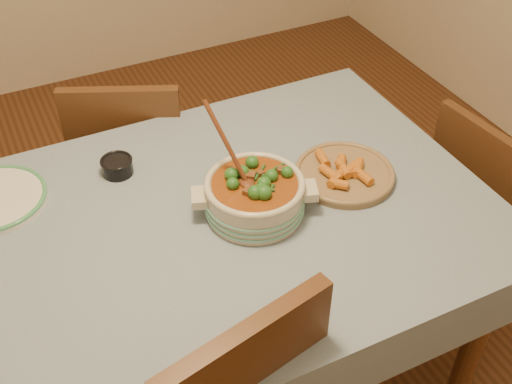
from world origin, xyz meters
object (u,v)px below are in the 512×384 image
stew_casserole (254,194)px  chair_far (134,160)px  dining_table (194,250)px  condiment_bowl (117,165)px  fried_plate (345,172)px  chair_right (484,200)px

stew_casserole → chair_far: 0.81m
dining_table → chair_far: chair_far is taller
dining_table → condiment_bowl: 0.35m
stew_casserole → fried_plate: 0.31m
chair_far → chair_right: bearing=169.5°
stew_casserole → chair_right: size_ratio=0.43×
fried_plate → chair_right: size_ratio=0.37×
dining_table → chair_right: chair_right is taller
dining_table → fried_plate: size_ratio=5.68×
condiment_bowl → chair_right: size_ratio=0.13×
dining_table → stew_casserole: stew_casserole is taller
chair_far → condiment_bowl: bearing=94.4°
condiment_bowl → chair_far: bearing=70.4°
stew_casserole → fried_plate: stew_casserole is taller
condiment_bowl → chair_right: condiment_bowl is taller
stew_casserole → chair_far: stew_casserole is taller
chair_right → dining_table: bearing=83.1°
condiment_bowl → chair_far: size_ratio=0.13×
dining_table → fried_plate: bearing=-0.3°
fried_plate → chair_far: bearing=123.1°
fried_plate → stew_casserole: bearing=-175.8°
dining_table → chair_right: size_ratio=2.09×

